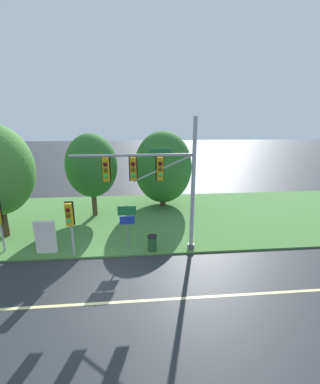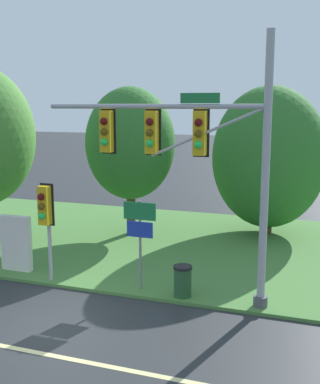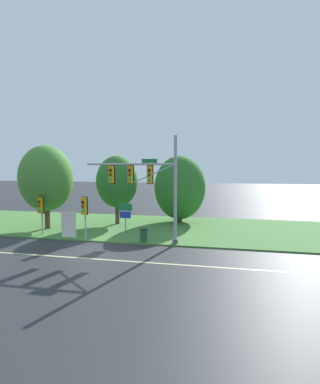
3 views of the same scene
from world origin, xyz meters
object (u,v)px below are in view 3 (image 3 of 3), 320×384
object	(u,v)px
pedestrian_signal_further_along	(41,207)
tree_nearest_road	(46,179)
pedestrian_signal_near_kerb	(84,209)
tree_left_of_mast	(117,182)
trash_bin	(144,235)
info_kiosk	(69,225)
route_sign_post	(125,215)
tree_behind_signpost	(180,188)
traffic_signal_mast	(148,181)

from	to	relation	value
pedestrian_signal_further_along	tree_nearest_road	world-z (taller)	tree_nearest_road
pedestrian_signal_near_kerb	tree_left_of_mast	size ratio (longest dim) A/B	0.50
trash_bin	pedestrian_signal_near_kerb	bearing A→B (deg)	-176.44
pedestrian_signal_further_along	info_kiosk	bearing A→B (deg)	-4.88
route_sign_post	trash_bin	size ratio (longest dim) A/B	2.97
route_sign_post	tree_left_of_mast	bearing A→B (deg)	115.10
route_sign_post	tree_left_of_mast	xyz separation A→B (m)	(-2.78, 5.93, 2.05)
info_kiosk	pedestrian_signal_further_along	bearing A→B (deg)	175.12
pedestrian_signal_near_kerb	tree_behind_signpost	bearing A→B (deg)	55.25
tree_left_of_mast	trash_bin	distance (m)	8.12
tree_nearest_road	pedestrian_signal_further_along	bearing A→B (deg)	-68.66
pedestrian_signal_near_kerb	route_sign_post	distance (m)	3.06
pedestrian_signal_near_kerb	tree_behind_signpost	size ratio (longest dim) A/B	0.49
traffic_signal_mast	tree_nearest_road	world-z (taller)	traffic_signal_mast
route_sign_post	tree_behind_signpost	size ratio (longest dim) A/B	0.43
pedestrian_signal_near_kerb	pedestrian_signal_further_along	bearing A→B (deg)	168.78
route_sign_post	tree_nearest_road	bearing A→B (deg)	161.50
pedestrian_signal_further_along	trash_bin	world-z (taller)	pedestrian_signal_further_along
pedestrian_signal_further_along	tree_nearest_road	xyz separation A→B (m)	(-0.88, 2.26, 2.17)
pedestrian_signal_further_along	tree_behind_signpost	size ratio (longest dim) A/B	0.47
tree_behind_signpost	trash_bin	world-z (taller)	tree_behind_signpost
tree_nearest_road	info_kiosk	xyz separation A→B (m)	(3.38, -2.47, -3.39)
tree_behind_signpost	trash_bin	bearing A→B (deg)	-99.96
route_sign_post	trash_bin	bearing A→B (deg)	-5.02
tree_behind_signpost	traffic_signal_mast	bearing A→B (deg)	-97.90
tree_behind_signpost	info_kiosk	bearing A→B (deg)	-133.56
tree_behind_signpost	pedestrian_signal_near_kerb	bearing A→B (deg)	-124.75
pedestrian_signal_further_along	tree_left_of_mast	size ratio (longest dim) A/B	0.47
pedestrian_signal_further_along	tree_nearest_road	bearing A→B (deg)	111.34
tree_behind_signpost	pedestrian_signal_further_along	bearing A→B (deg)	-142.59
traffic_signal_mast	tree_behind_signpost	distance (m)	8.25
tree_left_of_mast	traffic_signal_mast	bearing A→B (deg)	-53.49
pedestrian_signal_further_along	trash_bin	bearing A→B (deg)	-3.63
tree_nearest_road	tree_left_of_mast	bearing A→B (deg)	31.99
tree_nearest_road	tree_behind_signpost	xyz separation A→B (m)	(10.80, 5.33, -0.99)
pedestrian_signal_near_kerb	traffic_signal_mast	bearing A→B (deg)	3.51
traffic_signal_mast	pedestrian_signal_further_along	size ratio (longest dim) A/B	2.49
tree_behind_signpost	info_kiosk	world-z (taller)	tree_behind_signpost
route_sign_post	pedestrian_signal_further_along	bearing A→B (deg)	176.64
pedestrian_signal_near_kerb	pedestrian_signal_further_along	world-z (taller)	pedestrian_signal_near_kerb
pedestrian_signal_further_along	tree_behind_signpost	bearing A→B (deg)	37.41
tree_behind_signpost	route_sign_post	bearing A→B (deg)	-109.39
tree_nearest_road	tree_behind_signpost	world-z (taller)	tree_nearest_road
pedestrian_signal_near_kerb	tree_nearest_road	size ratio (longest dim) A/B	0.44
traffic_signal_mast	route_sign_post	size ratio (longest dim) A/B	2.71
pedestrian_signal_further_along	tree_behind_signpost	xyz separation A→B (m)	(9.92, 7.59, 1.18)
tree_nearest_road	traffic_signal_mast	bearing A→B (deg)	-16.03
route_sign_post	tree_behind_signpost	world-z (taller)	tree_behind_signpost
pedestrian_signal_further_along	pedestrian_signal_near_kerb	bearing A→B (deg)	-11.22
tree_nearest_road	tree_behind_signpost	distance (m)	12.09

